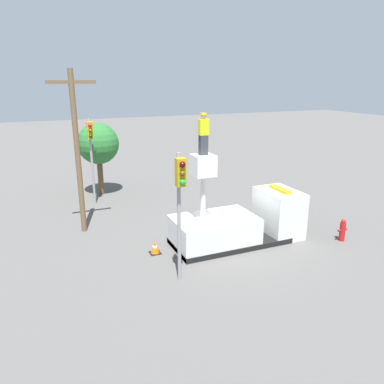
{
  "coord_description": "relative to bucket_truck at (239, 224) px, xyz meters",
  "views": [
    {
      "loc": [
        -7.96,
        -14.15,
        7.4
      ],
      "look_at": [
        -2.39,
        -1.09,
        3.08
      ],
      "focal_mm": 35.0,
      "sensor_mm": 36.0,
      "label": 1
    }
  ],
  "objects": [
    {
      "name": "utility_pole",
      "position": [
        -6.57,
        4.19,
        3.37
      ],
      "size": [
        2.2,
        0.26,
        7.85
      ],
      "color": "brown",
      "rests_on": "ground"
    },
    {
      "name": "traffic_light_pole",
      "position": [
        -3.86,
        -2.32,
        2.62
      ],
      "size": [
        0.34,
        0.57,
        4.93
      ],
      "color": "gray",
      "rests_on": "ground"
    },
    {
      "name": "ground_plane",
      "position": [
        -0.49,
        0.0,
        -0.88
      ],
      "size": [
        120.0,
        120.0,
        0.0
      ],
      "primitive_type": "plane",
      "color": "#565451"
    },
    {
      "name": "traffic_cone_rear",
      "position": [
        -4.05,
        0.32,
        -0.61
      ],
      "size": [
        0.48,
        0.48,
        0.58
      ],
      "color": "black",
      "rests_on": "ground"
    },
    {
      "name": "worker",
      "position": [
        -1.9,
        0.0,
        4.31
      ],
      "size": [
        0.4,
        0.26,
        1.75
      ],
      "color": "#38383D",
      "rests_on": "bucket_truck"
    },
    {
      "name": "bucket_truck",
      "position": [
        0.0,
        0.0,
        0.0
      ],
      "size": [
        6.21,
        2.42,
        4.31
      ],
      "color": "black",
      "rests_on": "ground"
    },
    {
      "name": "fire_hydrant",
      "position": [
        4.54,
        -1.87,
        -0.35
      ],
      "size": [
        0.51,
        0.27,
        1.08
      ],
      "color": "red",
      "rests_on": "ground"
    },
    {
      "name": "traffic_light_across",
      "position": [
        -5.36,
        8.21,
        2.8
      ],
      "size": [
        0.34,
        0.57,
        5.19
      ],
      "color": "gray",
      "rests_on": "ground"
    },
    {
      "name": "tree_left_bg",
      "position": [
        -4.62,
        10.25,
        2.47
      ],
      "size": [
        2.65,
        2.65,
        4.71
      ],
      "color": "brown",
      "rests_on": "ground"
    }
  ]
}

